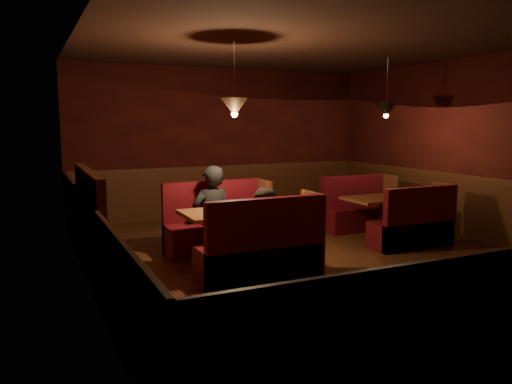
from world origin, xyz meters
name	(u,v)px	position (x,y,z in m)	size (l,w,h in m)	color
room	(296,183)	(-0.28, 0.04, 1.05)	(6.02, 7.02, 2.92)	#33200F
main_table	(236,223)	(-1.14, 0.10, 0.56)	(1.35, 0.82, 0.95)	brown
main_bench_far	(217,229)	(-1.13, 0.86, 0.32)	(1.49, 0.53, 1.02)	#540F18
main_bench_near	(263,255)	(-1.13, -0.67, 0.32)	(1.49, 0.53, 1.02)	#540F18
second_table	(383,208)	(1.59, 0.52, 0.49)	(1.18, 0.75, 0.66)	brown
second_bench_far	(357,212)	(1.62, 1.23, 0.30)	(1.30, 0.49, 0.93)	#540F18
second_bench_near	(414,228)	(1.62, -0.18, 0.30)	(1.30, 0.49, 0.93)	#540F18
diner_a	(212,198)	(-1.24, 0.75, 0.81)	(0.59, 0.39, 1.61)	black
diner_b	(268,218)	(-0.98, -0.50, 0.71)	(0.69, 0.54, 1.43)	#2B231F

